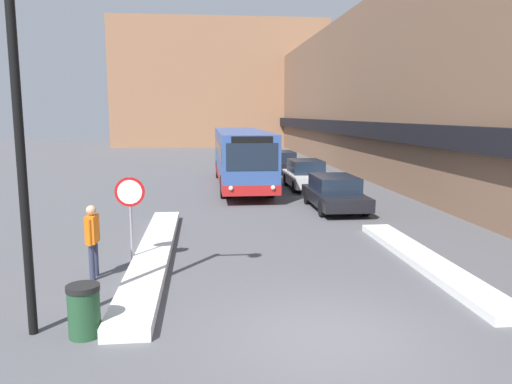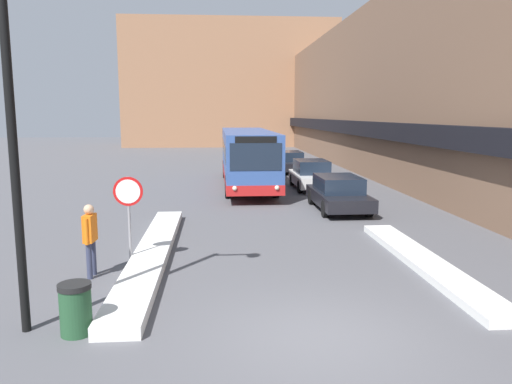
{
  "view_description": "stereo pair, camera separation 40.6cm",
  "coord_description": "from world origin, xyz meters",
  "px_view_note": "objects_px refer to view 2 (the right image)",
  "views": [
    {
      "loc": [
        -2.19,
        -8.2,
        3.92
      ],
      "look_at": [
        -0.61,
        6.82,
        1.57
      ],
      "focal_mm": 35.0,
      "sensor_mm": 36.0,
      "label": 1
    },
    {
      "loc": [
        -1.79,
        -8.24,
        3.92
      ],
      "look_at": [
        -0.61,
        6.82,
        1.57
      ],
      "focal_mm": 35.0,
      "sensor_mm": 36.0,
      "label": 2
    }
  ],
  "objects_px": {
    "city_bus": "(247,156)",
    "pedestrian": "(90,234)",
    "stop_sign": "(128,201)",
    "parked_car_middle": "(312,175)",
    "trash_bin": "(76,309)",
    "parked_car_back": "(290,162)",
    "parked_car_front": "(338,193)",
    "street_lamp": "(26,99)"
  },
  "relations": [
    {
      "from": "city_bus",
      "to": "pedestrian",
      "type": "relative_size",
      "value": 6.97
    },
    {
      "from": "city_bus",
      "to": "stop_sign",
      "type": "distance_m",
      "value": 14.78
    },
    {
      "from": "parked_car_middle",
      "to": "trash_bin",
      "type": "bearing_deg",
      "value": -113.71
    },
    {
      "from": "city_bus",
      "to": "parked_car_back",
      "type": "distance_m",
      "value": 7.53
    },
    {
      "from": "stop_sign",
      "to": "pedestrian",
      "type": "distance_m",
      "value": 1.35
    },
    {
      "from": "parked_car_front",
      "to": "street_lamp",
      "type": "distance_m",
      "value": 14.23
    },
    {
      "from": "stop_sign",
      "to": "street_lamp",
      "type": "xyz_separation_m",
      "value": [
        -0.95,
        -3.96,
        2.49
      ]
    },
    {
      "from": "parked_car_middle",
      "to": "pedestrian",
      "type": "distance_m",
      "value": 16.09
    },
    {
      "from": "stop_sign",
      "to": "trash_bin",
      "type": "bearing_deg",
      "value": -93.62
    },
    {
      "from": "parked_car_back",
      "to": "trash_bin",
      "type": "height_order",
      "value": "parked_car_back"
    },
    {
      "from": "parked_car_back",
      "to": "stop_sign",
      "type": "distance_m",
      "value": 22.18
    },
    {
      "from": "stop_sign",
      "to": "pedestrian",
      "type": "xyz_separation_m",
      "value": [
        -0.78,
        -0.91,
        -0.62
      ]
    },
    {
      "from": "parked_car_front",
      "to": "parked_car_middle",
      "type": "distance_m",
      "value": 5.9
    },
    {
      "from": "parked_car_front",
      "to": "stop_sign",
      "type": "bearing_deg",
      "value": -135.7
    },
    {
      "from": "city_bus",
      "to": "parked_car_middle",
      "type": "bearing_deg",
      "value": -20.3
    },
    {
      "from": "parked_car_front",
      "to": "trash_bin",
      "type": "bearing_deg",
      "value": -123.78
    },
    {
      "from": "trash_bin",
      "to": "parked_car_middle",
      "type": "bearing_deg",
      "value": 66.29
    },
    {
      "from": "trash_bin",
      "to": "city_bus",
      "type": "bearing_deg",
      "value": 77.16
    },
    {
      "from": "parked_car_front",
      "to": "trash_bin",
      "type": "distance_m",
      "value": 13.58
    },
    {
      "from": "trash_bin",
      "to": "stop_sign",
      "type": "bearing_deg",
      "value": 86.38
    },
    {
      "from": "stop_sign",
      "to": "street_lamp",
      "type": "distance_m",
      "value": 4.77
    },
    {
      "from": "parked_car_back",
      "to": "pedestrian",
      "type": "relative_size",
      "value": 2.58
    },
    {
      "from": "parked_car_front",
      "to": "stop_sign",
      "type": "distance_m",
      "value": 10.22
    },
    {
      "from": "parked_car_back",
      "to": "street_lamp",
      "type": "relative_size",
      "value": 0.68
    },
    {
      "from": "parked_car_back",
      "to": "trash_bin",
      "type": "distance_m",
      "value": 26.21
    },
    {
      "from": "city_bus",
      "to": "parked_car_front",
      "type": "height_order",
      "value": "city_bus"
    },
    {
      "from": "parked_car_front",
      "to": "street_lamp",
      "type": "relative_size",
      "value": 0.67
    },
    {
      "from": "parked_car_middle",
      "to": "trash_bin",
      "type": "distance_m",
      "value": 18.77
    },
    {
      "from": "parked_car_front",
      "to": "parked_car_middle",
      "type": "bearing_deg",
      "value": 90.0
    },
    {
      "from": "parked_car_back",
      "to": "trash_bin",
      "type": "xyz_separation_m",
      "value": [
        -7.55,
        -25.1,
        -0.23
      ]
    },
    {
      "from": "city_bus",
      "to": "trash_bin",
      "type": "xyz_separation_m",
      "value": [
        -4.2,
        -18.42,
        -1.2
      ]
    },
    {
      "from": "parked_car_middle",
      "to": "street_lamp",
      "type": "height_order",
      "value": "street_lamp"
    },
    {
      "from": "stop_sign",
      "to": "street_lamp",
      "type": "bearing_deg",
      "value": -103.53
    },
    {
      "from": "parked_car_front",
      "to": "parked_car_back",
      "type": "distance_m",
      "value": 13.82
    },
    {
      "from": "city_bus",
      "to": "parked_car_front",
      "type": "bearing_deg",
      "value": -64.88
    },
    {
      "from": "parked_car_back",
      "to": "trash_bin",
      "type": "bearing_deg",
      "value": -106.73
    },
    {
      "from": "parked_car_front",
      "to": "street_lamp",
      "type": "height_order",
      "value": "street_lamp"
    },
    {
      "from": "parked_car_back",
      "to": "parked_car_middle",
      "type": "bearing_deg",
      "value": -90.0
    },
    {
      "from": "parked_car_back",
      "to": "street_lamp",
      "type": "distance_m",
      "value": 26.44
    },
    {
      "from": "parked_car_front",
      "to": "stop_sign",
      "type": "xyz_separation_m",
      "value": [
        -7.28,
        -7.11,
        0.99
      ]
    },
    {
      "from": "parked_car_middle",
      "to": "street_lamp",
      "type": "distance_m",
      "value": 19.17
    },
    {
      "from": "city_bus",
      "to": "parked_car_middle",
      "type": "distance_m",
      "value": 3.69
    }
  ]
}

